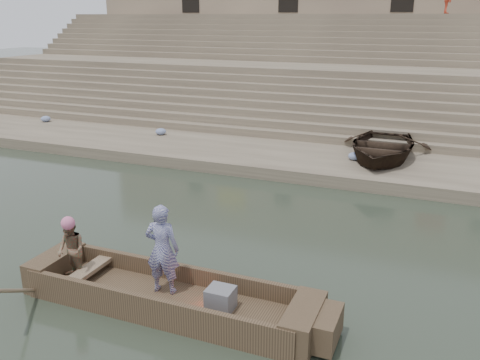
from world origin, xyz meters
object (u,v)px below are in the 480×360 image
Objects in this scene: beached_rowboat at (382,146)px; television at (220,299)px; standing_man at (162,249)px; main_rowboat at (168,302)px; rowing_man at (71,250)px.

television is at bearing -96.93° from beached_rowboat.
standing_man is 3.72× the size of television.
television is (1.06, 0.00, 0.31)m from main_rowboat.
standing_man is at bearing -103.52° from beached_rowboat.
main_rowboat is 2.92× the size of standing_man.
beached_rowboat is at bearing -113.58° from standing_man.
standing_man is at bearing 31.51° from rowing_man.
beached_rowboat reaches higher than main_rowboat.
television is 10.49m from beached_rowboat.
standing_man is (-0.15, 0.15, 0.97)m from main_rowboat.
rowing_man reaches higher than television.
television is (3.06, 0.12, -0.42)m from rowing_man.
rowing_man is at bearing -1.16° from standing_man.
main_rowboat is 4.05× the size of rowing_man.
rowing_man is 2.68× the size of television.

